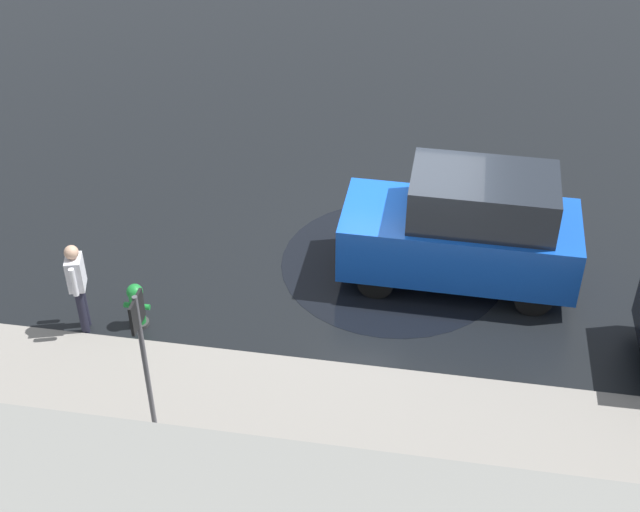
% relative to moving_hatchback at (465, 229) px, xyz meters
% --- Properties ---
extents(ground_plane, '(60.00, 60.00, 0.00)m').
position_rel_moving_hatchback_xyz_m(ground_plane, '(1.00, -0.14, -1.03)').
color(ground_plane, black).
extents(kerb_strip, '(24.00, 3.20, 0.04)m').
position_rel_moving_hatchback_xyz_m(kerb_strip, '(1.00, 4.06, -1.01)').
color(kerb_strip, gray).
rests_on(kerb_strip, ground).
extents(moving_hatchback, '(3.92, 1.75, 2.06)m').
position_rel_moving_hatchback_xyz_m(moving_hatchback, '(0.00, 0.00, 0.00)').
color(moving_hatchback, blue).
rests_on(moving_hatchback, ground).
extents(fire_hydrant, '(0.42, 0.31, 0.80)m').
position_rel_moving_hatchback_xyz_m(fire_hydrant, '(5.04, 2.07, -0.63)').
color(fire_hydrant, '#197A2D').
rests_on(fire_hydrant, ground).
extents(pedestrian, '(0.33, 0.55, 1.62)m').
position_rel_moving_hatchback_xyz_m(pedestrian, '(5.85, 2.29, -0.07)').
color(pedestrian, silver).
rests_on(pedestrian, ground).
extents(metal_railing, '(9.48, 0.04, 1.05)m').
position_rel_moving_hatchback_xyz_m(metal_railing, '(0.51, 5.23, -0.29)').
color(metal_railing, '#B7BABF').
rests_on(metal_railing, ground).
extents(sign_post, '(0.07, 0.44, 2.40)m').
position_rel_moving_hatchback_xyz_m(sign_post, '(4.10, 4.18, 0.55)').
color(sign_post, '#4C4C51').
rests_on(sign_post, ground).
extents(puddle_patch, '(3.94, 3.94, 0.01)m').
position_rel_moving_hatchback_xyz_m(puddle_patch, '(1.17, -0.20, -1.02)').
color(puddle_patch, black).
rests_on(puddle_patch, ground).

